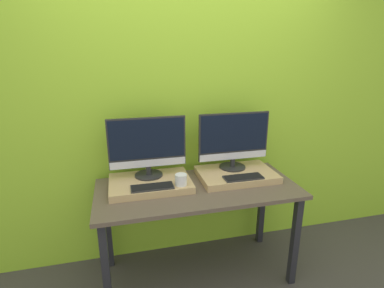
{
  "coord_description": "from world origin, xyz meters",
  "views": [
    {
      "loc": [
        -0.53,
        -1.62,
        1.75
      ],
      "look_at": [
        0.0,
        0.51,
        1.05
      ],
      "focal_mm": 28.0,
      "sensor_mm": 36.0,
      "label": 1
    }
  ],
  "objects_px": {
    "monitor_left": "(147,146)",
    "monitor_right": "(234,139)",
    "keyboard_left": "(152,187)",
    "keyboard_right": "(243,177)",
    "mug": "(181,180)"
  },
  "relations": [
    {
      "from": "monitor_left",
      "to": "mug",
      "type": "relative_size",
      "value": 6.84
    },
    {
      "from": "mug",
      "to": "keyboard_right",
      "type": "height_order",
      "value": "mug"
    },
    {
      "from": "keyboard_left",
      "to": "keyboard_right",
      "type": "distance_m",
      "value": 0.68
    },
    {
      "from": "mug",
      "to": "keyboard_right",
      "type": "bearing_deg",
      "value": -0.0
    },
    {
      "from": "monitor_right",
      "to": "keyboard_right",
      "type": "relative_size",
      "value": 1.94
    },
    {
      "from": "monitor_left",
      "to": "keyboard_left",
      "type": "distance_m",
      "value": 0.32
    },
    {
      "from": "keyboard_left",
      "to": "mug",
      "type": "relative_size",
      "value": 3.53
    },
    {
      "from": "mug",
      "to": "monitor_right",
      "type": "distance_m",
      "value": 0.56
    },
    {
      "from": "keyboard_left",
      "to": "keyboard_right",
      "type": "height_order",
      "value": "same"
    },
    {
      "from": "keyboard_left",
      "to": "mug",
      "type": "distance_m",
      "value": 0.21
    },
    {
      "from": "keyboard_left",
      "to": "keyboard_right",
      "type": "xyz_separation_m",
      "value": [
        0.68,
        0.0,
        0.0
      ]
    },
    {
      "from": "monitor_right",
      "to": "keyboard_right",
      "type": "bearing_deg",
      "value": -90.0
    },
    {
      "from": "monitor_left",
      "to": "monitor_right",
      "type": "relative_size",
      "value": 1.0
    },
    {
      "from": "monitor_left",
      "to": "keyboard_right",
      "type": "relative_size",
      "value": 1.94
    },
    {
      "from": "keyboard_left",
      "to": "monitor_right",
      "type": "bearing_deg",
      "value": 17.85
    }
  ]
}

